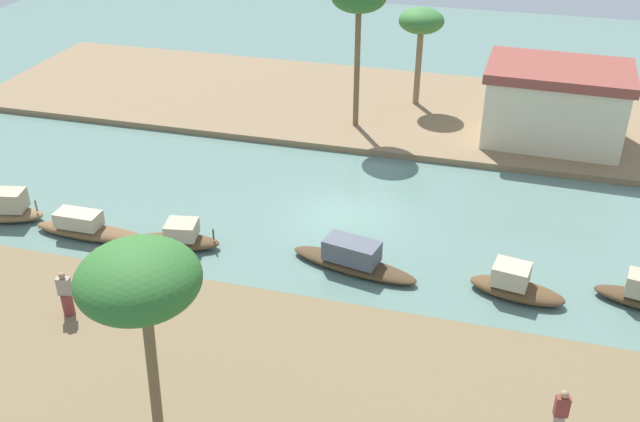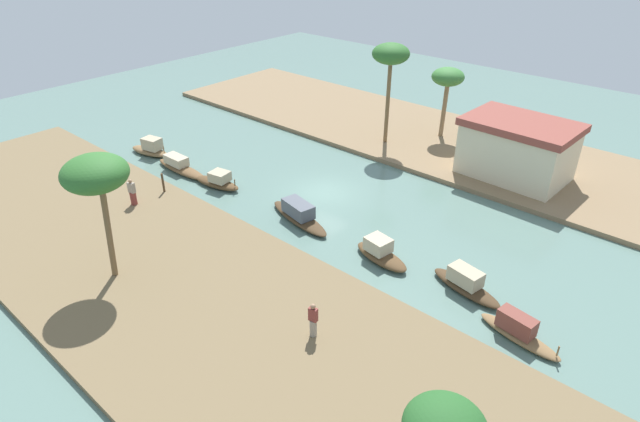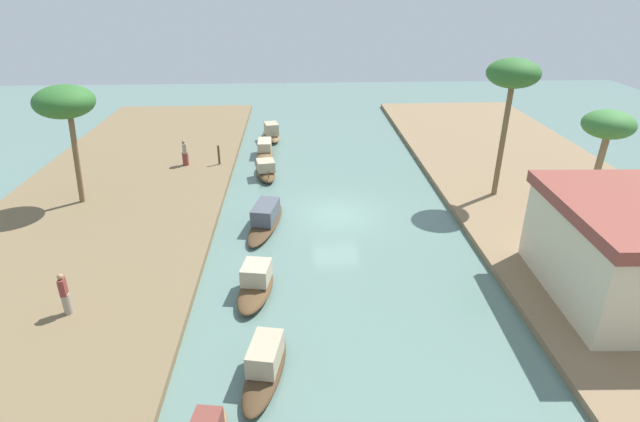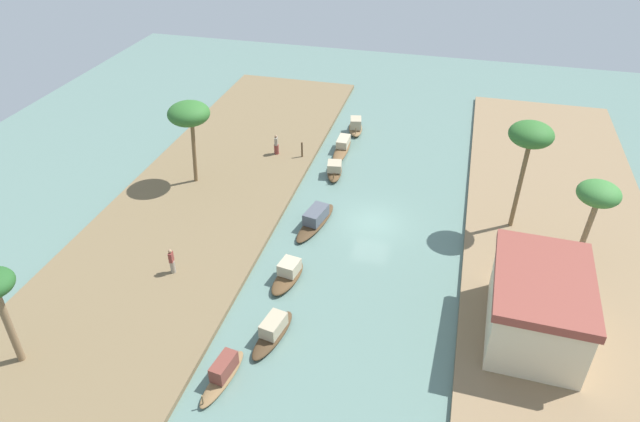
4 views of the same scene
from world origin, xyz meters
The scene contains 17 objects.
river_water centered at (0.00, 0.00, 0.00)m, with size 72.05×72.05×0.00m, color slate.
riverbank_left centered at (0.00, -12.27, 0.16)m, with size 47.52×12.17×0.32m, color brown.
riverbank_right centered at (0.00, 12.27, 0.16)m, with size 47.52×12.17×0.32m, color #846B4C.
sampan_foreground centered at (14.95, -4.64, 0.44)m, with size 3.86×1.44×1.19m.
sampan_upstream_small centered at (1.23, -3.67, 0.45)m, with size 5.18×2.20×1.21m.
sampan_with_red_awning centered at (-13.64, -3.96, 0.49)m, with size 3.56×1.82×1.37m.
sampan_with_tall_canopy centered at (-5.78, -4.01, 0.42)m, with size 3.64×1.70×1.14m.
sampan_near_left_bank centered at (7.16, -3.77, 0.45)m, with size 3.52×1.76×1.24m.
sampan_downstream_large centered at (11.74, -3.18, 0.45)m, with size 3.97×1.78×1.22m.
sampan_open_hull centered at (-9.58, -4.26, 0.39)m, with size 5.02×1.11×1.08m.
person_on_near_bank centered at (-7.31, -9.25, 1.04)m, with size 0.48×0.46×1.68m.
person_by_mooring centered at (8.51, -10.51, 1.09)m, with size 0.41×0.35×1.67m.
mooring_post centered at (-7.34, -7.09, 0.96)m, with size 0.14×0.14×1.27m, color #4C3823.
palm_tree_left_near centered at (-1.69, -13.63, 5.72)m, with size 2.99×2.99×6.30m.
palm_tree_right_tall centered at (1.00, 13.05, 4.86)m, with size 2.46×2.46×5.36m.
palm_tree_right_short centered at (-1.60, 9.08, 6.85)m, with size 2.71×2.71×7.44m.
riverside_building centered at (8.31, 9.85, 2.27)m, with size 7.10×5.01×3.85m.
Camera 2 is at (19.80, -22.91, 16.04)m, focal length 29.67 mm.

